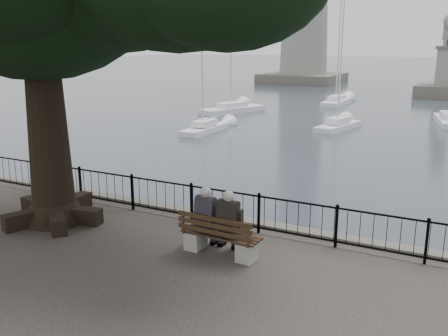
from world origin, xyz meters
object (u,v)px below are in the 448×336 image
Objects in this scene: person_left at (209,221)px; bench at (220,241)px; person_right at (232,225)px; lion_monument at (447,77)px.

bench is at bearing -20.33° from person_left.
bench is 0.47m from person_right.
lion_monument is (1.24, 49.10, 0.84)m from bench.
person_left is 1.00× the size of person_right.
bench is 1.21× the size of person_left.
person_right is at bearing 20.69° from bench.
person_left is 0.59m from person_right.
person_right is at bearing -91.15° from lion_monument.
bench is 0.22× the size of lion_monument.
person_right is 49.02m from lion_monument.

